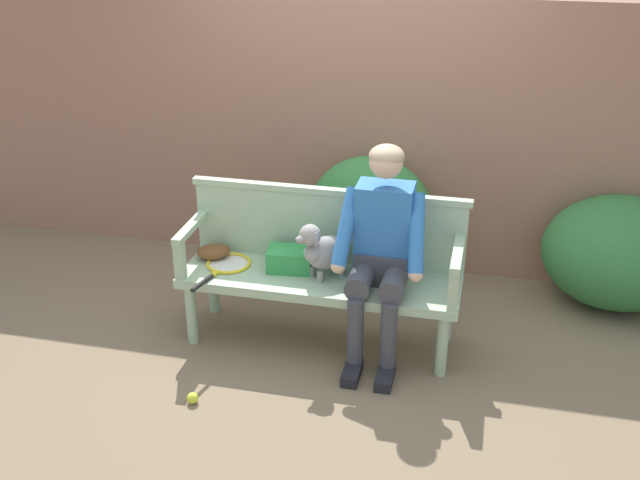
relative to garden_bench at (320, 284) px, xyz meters
The scene contains 14 objects.
ground_plane 0.41m from the garden_bench, ahead, with size 40.00×40.00×0.00m, color #7A664C.
brick_garden_fence 1.45m from the garden_bench, 90.00° to the left, with size 8.00×0.30×2.02m, color #936651.
hedge_bush_far_left 0.97m from the garden_bench, 80.97° to the left, with size 0.94×0.60×0.95m, color #337538.
hedge_bush_far_right 2.12m from the garden_bench, 26.28° to the left, with size 1.05×0.85×0.80m, color #337538.
garden_bench is the anchor object (origin of this frame).
bench_backrest 0.39m from the garden_bench, 90.00° to the left, with size 1.79×0.06×0.50m.
bench_armrest_left_end 0.88m from the garden_bench, behind, with size 0.06×0.53×0.28m.
bench_armrest_right_end 0.88m from the garden_bench, ahead, with size 0.06×0.53×0.28m.
person_seated 0.50m from the garden_bench, ahead, with size 0.56×0.66×1.34m.
dog_on_bench 0.25m from the garden_bench, 22.37° to the right, with size 0.33×0.33×0.38m.
tennis_racket 0.62m from the garden_bench, behind, with size 0.35×0.58×0.03m.
baseball_glove 0.75m from the garden_bench, behind, with size 0.22×0.17×0.09m, color brown.
sports_bag 0.25m from the garden_bench, 165.84° to the left, with size 0.28×0.20×0.14m, color #2D8E42.
tennis_ball 1.06m from the garden_bench, 124.57° to the right, with size 0.07×0.07×0.07m, color #CCDB33.
Camera 1 is at (0.98, -4.19, 2.75)m, focal length 43.58 mm.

